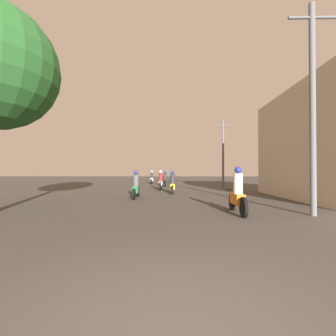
{
  "coord_description": "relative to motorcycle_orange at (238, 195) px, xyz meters",
  "views": [
    {
      "loc": [
        -0.01,
        -1.93,
        1.52
      ],
      "look_at": [
        -0.33,
        16.07,
        1.75
      ],
      "focal_mm": 24.0,
      "sensor_mm": 36.0,
      "label": 1
    }
  ],
  "objects": [
    {
      "name": "motorcycle_black",
      "position": [
        -3.0,
        14.01,
        -0.04
      ],
      "size": [
        0.6,
        1.99,
        1.51
      ],
      "rotation": [
        0.0,
        0.0,
        -0.12
      ],
      "color": "black",
      "rests_on": "ground_plane"
    },
    {
      "name": "motorcycle_silver",
      "position": [
        -3.24,
        10.02,
        -0.03
      ],
      "size": [
        0.6,
        2.15,
        1.58
      ],
      "rotation": [
        0.0,
        0.0,
        0.1
      ],
      "color": "black",
      "rests_on": "ground_plane"
    },
    {
      "name": "motorcycle_green",
      "position": [
        -4.33,
        4.46,
        -0.03
      ],
      "size": [
        0.6,
        2.02,
        1.54
      ],
      "rotation": [
        0.0,
        0.0,
        0.02
      ],
      "color": "black",
      "rests_on": "ground_plane"
    },
    {
      "name": "utility_pole_near",
      "position": [
        2.47,
        -0.31,
        3.14
      ],
      "size": [
        1.6,
        0.2,
        7.27
      ],
      "color": "slate",
      "rests_on": "ground_plane"
    },
    {
      "name": "motorcycle_yellow",
      "position": [
        -2.28,
        7.16,
        -0.05
      ],
      "size": [
        0.6,
        1.88,
        1.53
      ],
      "rotation": [
        0.0,
        0.0,
        0.1
      ],
      "color": "black",
      "rests_on": "ground_plane"
    },
    {
      "name": "motorcycle_orange",
      "position": [
        0.0,
        0.0,
        0.0
      ],
      "size": [
        0.6,
        2.06,
        1.67
      ],
      "rotation": [
        0.0,
        0.0,
        -0.05
      ],
      "color": "black",
      "rests_on": "ground_plane"
    },
    {
      "name": "utility_pole_far",
      "position": [
        2.48,
        13.16,
        2.66
      ],
      "size": [
        1.6,
        0.2,
        6.31
      ],
      "color": "slate",
      "rests_on": "ground_plane"
    },
    {
      "name": "motorcycle_white",
      "position": [
        -4.69,
        18.37,
        -0.03
      ],
      "size": [
        0.6,
        2.02,
        1.55
      ],
      "rotation": [
        0.0,
        0.0,
        0.04
      ],
      "color": "black",
      "rests_on": "ground_plane"
    }
  ]
}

